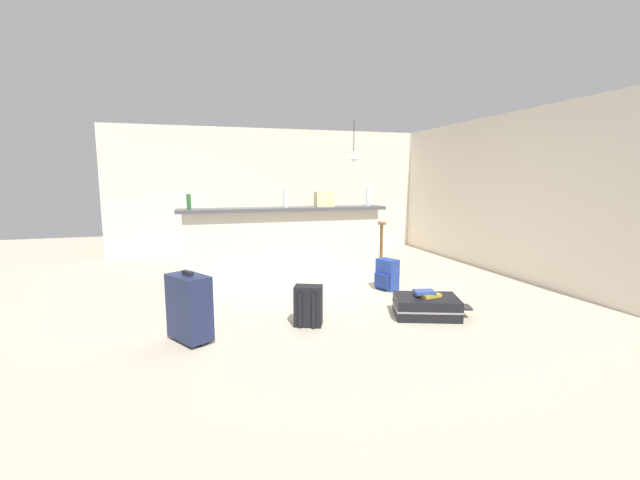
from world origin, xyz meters
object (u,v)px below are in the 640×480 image
Objects in this scene: suitcase_flat_black at (427,306)px; backpack_blue at (387,275)px; grocery_bag at (324,199)px; backpack_black at (308,306)px; bottle_clear at (368,196)px; book_stack at (427,294)px; pendant_lamp at (354,155)px; suitcase_upright_navy at (189,307)px; dining_table at (349,226)px; dining_chair_near_partition at (359,238)px; dining_chair_far_side at (345,230)px; bottle_green at (189,202)px; bottle_white at (286,198)px.

backpack_blue reaches higher than suitcase_flat_black.
grocery_bag is 0.62× the size of backpack_black.
backpack_black is (-0.71, -1.77, -1.01)m from grocery_bag.
book_stack is at bearing -92.08° from bottle_clear.
backpack_blue is (-0.23, -1.90, -1.71)m from pendant_lamp.
pendant_lamp is 1.05× the size of suitcase_upright_navy.
dining_table reaches higher than suitcase_upright_navy.
grocery_bag is 2.18m from book_stack.
dining_chair_near_partition is at bearing -99.09° from pendant_lamp.
dining_table reaches higher than backpack_black.
dining_table is 1.56× the size of pendant_lamp.
dining_chair_far_side is at bearing 64.79° from backpack_black.
bottle_green is at bearing -179.73° from bottle_clear.
dining_chair_far_side is at bearing 83.73° from pendant_lamp.
bottle_white is 0.61× the size of backpack_blue.
pendant_lamp is at bearing 23.39° from bottle_green.
bottle_white is 0.36× the size of pendant_lamp.
backpack_blue is at bearing -96.80° from pendant_lamp.
suitcase_flat_black is (-0.22, -2.57, -0.41)m from dining_chair_near_partition.
bottle_white is at bearing 0.59° from bottle_green.
bottle_green reaches higher than backpack_black.
bottle_white is at bearing 179.93° from bottle_clear.
bottle_green is 0.73× the size of bottle_clear.
suitcase_upright_navy is 2.23× the size of book_stack.
bottle_clear reaches higher than suitcase_upright_navy.
pendant_lamp is (0.04, -0.08, 1.26)m from dining_table.
bottle_white is 2.48m from suitcase_flat_black.
backpack_black is at bearing -128.27° from bottle_clear.
bottle_clear is 0.31× the size of suitcase_flat_black.
dining_chair_near_partition reaches higher than backpack_blue.
bottle_green is 1.30m from bottle_white.
bottle_clear is 1.02m from dining_chair_near_partition.
bottle_white is 0.85× the size of book_stack.
bottle_white is at bearing -141.15° from pendant_lamp.
bottle_clear is at bearing 87.79° from suitcase_flat_black.
grocery_bag is at bearing 68.09° from backpack_black.
suitcase_upright_navy is (-2.71, -2.57, -0.19)m from dining_chair_near_partition.
bottle_green is at bearing -179.41° from bottle_white.
bottle_white is 0.61× the size of backpack_black.
suitcase_flat_black is 1.33m from backpack_black.
grocery_bag is 2.16m from backpack_black.
backpack_black is 1.40× the size of book_stack.
dining_table is at bearing 86.42° from dining_chair_near_partition.
bottle_green is at bearing 89.74° from suitcase_upright_navy.
book_stack is at bearing -94.76° from dining_chair_near_partition.
suitcase_flat_black is at bearing -57.72° from bottle_white.
suitcase_upright_navy reaches higher than backpack_black.
bottle_white is 2.01m from pendant_lamp.
bottle_clear reaches higher than grocery_bag.
dining_chair_near_partition is 1.32× the size of pendant_lamp.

